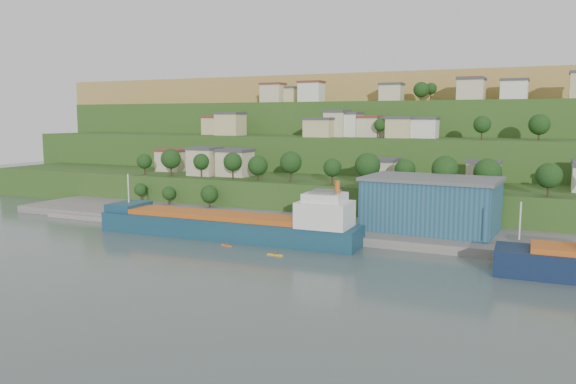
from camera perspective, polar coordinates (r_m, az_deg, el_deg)
The scene contains 10 objects.
ground at distance 122.24m, azimuth -3.80°, elevation -6.10°, with size 500.00×500.00×0.00m, color #45544F.
quay at distance 140.20m, azimuth 9.02°, elevation -4.40°, with size 220.00×26.00×4.00m, color slate.
pebble_beach at distance 171.29m, azimuth -16.50°, elevation -2.44°, with size 40.00×18.00×2.40m, color slate.
hillside at distance 280.15m, azimuth 13.05°, elevation 1.48°, with size 360.00×210.46×96.00m.
cargo_ship_near at distance 135.46m, azimuth -5.57°, elevation -3.58°, with size 66.92×12.60×17.13m.
warehouse at distance 138.56m, azimuth 14.32°, elevation -1.14°, with size 32.06×20.79×12.80m.
caravan at distance 169.77m, azimuth -14.86°, elevation -1.57°, with size 6.06×2.53×2.83m, color silver.
dinghy at distance 164.40m, azimuth -13.93°, elevation -2.19°, with size 4.09×1.53×0.82m, color silver.
kayak_orange at distance 128.35m, azimuth -6.28°, elevation -5.36°, with size 3.04×1.39×0.75m.
kayak_yellow at distance 118.84m, azimuth -1.31°, elevation -6.35°, with size 3.61×0.67×0.90m.
Camera 1 is at (57.38, -104.02, 28.84)m, focal length 35.00 mm.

